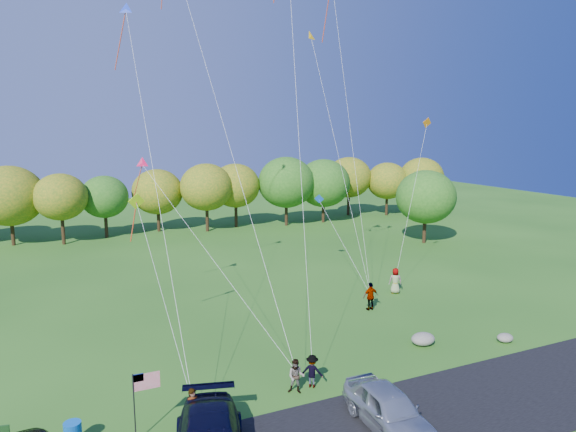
# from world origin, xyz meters

# --- Properties ---
(ground) EXTENTS (140.00, 140.00, 0.00)m
(ground) POSITION_xyz_m (0.00, 0.00, 0.00)
(ground) COLOR #275819
(ground) RESTS_ON ground
(treeline) EXTENTS (75.70, 27.28, 8.37)m
(treeline) POSITION_xyz_m (-0.78, 35.88, 4.74)
(treeline) COLOR #392514
(treeline) RESTS_ON ground
(minivan_silver) EXTENTS (2.10, 4.83, 1.62)m
(minivan_silver) POSITION_xyz_m (1.25, -3.95, 0.87)
(minivan_silver) COLOR #B4B9C0
(minivan_silver) RESTS_ON asphalt_lane
(flyer_a) EXTENTS (0.70, 0.55, 1.70)m
(flyer_a) POSITION_xyz_m (-5.63, -0.80, 0.85)
(flyer_a) COLOR #4C4C59
(flyer_a) RESTS_ON ground
(flyer_b) EXTENTS (0.96, 0.91, 1.56)m
(flyer_b) POSITION_xyz_m (-0.80, 0.11, 0.78)
(flyer_b) COLOR #4C4C59
(flyer_b) RESTS_ON ground
(flyer_c) EXTENTS (1.12, 1.06, 1.52)m
(flyer_c) POSITION_xyz_m (0.09, 0.29, 0.76)
(flyer_c) COLOR #4C4C59
(flyer_c) RESTS_ON ground
(flyer_d) EXTENTS (1.09, 0.47, 1.84)m
(flyer_d) POSITION_xyz_m (8.07, 7.65, 0.92)
(flyer_d) COLOR #4C4C59
(flyer_d) RESTS_ON ground
(flyer_e) EXTENTS (1.06, 0.92, 1.82)m
(flyer_e) POSITION_xyz_m (11.57, 9.82, 0.91)
(flyer_e) COLOR #4C4C59
(flyer_e) RESTS_ON ground
(flag_assembly) EXTENTS (1.00, 0.65, 2.72)m
(flag_assembly) POSITION_xyz_m (-7.50, -0.70, 2.06)
(flag_assembly) COLOR black
(flag_assembly) RESTS_ON ground
(boulder_near) EXTENTS (1.35, 1.06, 0.68)m
(boulder_near) POSITION_xyz_m (7.63, 1.88, 0.34)
(boulder_near) COLOR gray
(boulder_near) RESTS_ON ground
(boulder_far) EXTENTS (0.92, 0.77, 0.48)m
(boulder_far) POSITION_xyz_m (11.99, 0.34, 0.24)
(boulder_far) COLOR slate
(boulder_far) RESTS_ON ground
(kites_aloft) EXTENTS (21.62, 11.46, 19.57)m
(kites_aloft) POSITION_xyz_m (1.59, 12.70, 19.29)
(kites_aloft) COLOR #FF1C83
(kites_aloft) RESTS_ON ground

